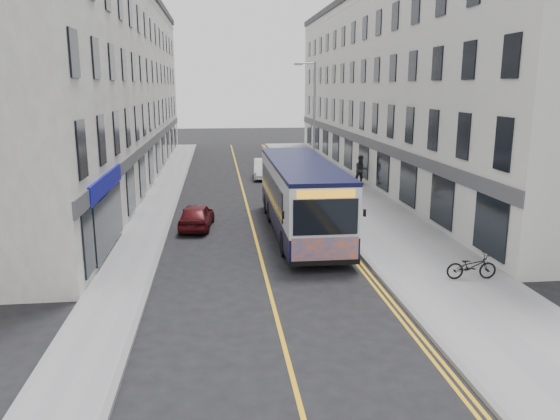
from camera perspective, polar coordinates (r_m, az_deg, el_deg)
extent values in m
plane|color=black|center=(19.87, -1.60, -6.58)|extent=(140.00, 140.00, 0.00)
cube|color=gray|center=(32.33, 7.60, 1.04)|extent=(4.50, 64.00, 0.12)
cube|color=gray|center=(31.54, -12.63, 0.54)|extent=(2.00, 64.00, 0.12)
cube|color=slate|center=(31.86, 3.68, 0.96)|extent=(0.18, 64.00, 0.13)
cube|color=slate|center=(31.45, -10.82, 0.60)|extent=(0.18, 64.00, 0.13)
cube|color=#EDA615|center=(31.41, -3.52, 0.68)|extent=(0.12, 64.00, 0.01)
cube|color=#EDA615|center=(31.79, 2.88, 0.83)|extent=(0.10, 64.00, 0.01)
cube|color=#EDA615|center=(31.83, 3.23, 0.84)|extent=(0.10, 64.00, 0.01)
cube|color=silver|center=(41.78, 11.96, 12.42)|extent=(6.00, 46.00, 13.00)
cube|color=white|center=(40.35, -17.56, 12.10)|extent=(6.00, 46.00, 13.00)
cylinder|color=gray|center=(33.29, 3.59, 8.32)|extent=(0.14, 0.14, 8.00)
cylinder|color=gray|center=(33.13, 2.80, 15.06)|extent=(1.00, 0.08, 0.08)
cube|color=gray|center=(33.05, 1.92, 14.99)|extent=(0.50, 0.18, 0.12)
cube|color=black|center=(24.93, 2.18, -0.58)|extent=(2.57, 11.33, 0.93)
cube|color=silver|center=(24.64, 2.21, 2.56)|extent=(2.57, 11.33, 1.85)
cube|color=black|center=(24.48, 2.23, 4.89)|extent=(2.59, 11.33, 0.16)
cube|color=black|center=(25.12, -0.96, 2.29)|extent=(0.04, 8.86, 1.18)
cube|color=black|center=(25.51, 4.90, 2.41)|extent=(0.04, 8.86, 1.18)
cube|color=black|center=(19.19, 4.80, -0.75)|extent=(2.32, 0.04, 1.29)
cube|color=orange|center=(19.51, 4.73, -4.28)|extent=(2.42, 0.04, 0.98)
cube|color=orange|center=(19.00, 4.85, 1.66)|extent=(2.06, 0.04, 0.29)
cylinder|color=black|center=(21.60, 0.49, -3.54)|extent=(0.29, 1.03, 1.03)
cylinder|color=black|center=(22.00, 6.53, -3.32)|extent=(0.29, 1.03, 1.03)
cylinder|color=black|center=(27.05, -0.99, -0.18)|extent=(0.29, 1.03, 1.03)
cylinder|color=black|center=(27.37, 3.87, -0.05)|extent=(0.29, 1.03, 1.03)
cylinder|color=black|center=(28.85, -1.35, 0.64)|extent=(0.29, 1.03, 1.03)
cylinder|color=black|center=(29.15, 3.21, 0.75)|extent=(0.29, 1.03, 1.03)
imported|color=black|center=(19.90, 19.37, -5.56)|extent=(1.76, 0.70, 0.91)
imported|color=#9A7946|center=(32.05, 6.31, 2.51)|extent=(0.67, 0.56, 1.57)
imported|color=black|center=(36.97, 8.47, 4.14)|extent=(1.01, 0.81, 1.98)
imported|color=white|center=(40.10, -1.66, 4.35)|extent=(1.79, 4.30, 1.38)
imported|color=#4D0C11|center=(26.11, -8.72, -0.59)|extent=(1.80, 3.70, 1.22)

